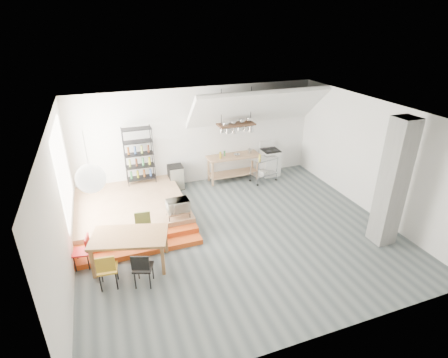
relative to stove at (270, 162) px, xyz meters
name	(u,v)px	position (x,y,z in m)	size (l,w,h in m)	color
floor	(238,234)	(-2.50, -3.16, -0.48)	(8.00, 8.00, 0.00)	#4A5455
wall_back	(199,136)	(-2.50, 0.34, 1.12)	(8.00, 0.04, 3.20)	silver
wall_left	(61,207)	(-6.50, -3.16, 1.12)	(0.04, 7.00, 3.20)	silver
wall_right	(372,158)	(1.50, -3.16, 1.12)	(0.04, 7.00, 3.20)	silver
ceiling	(241,114)	(-2.50, -3.16, 2.72)	(8.00, 7.00, 0.02)	white
slope_ceiling	(257,107)	(-0.70, -0.26, 2.07)	(4.40, 1.80, 0.15)	white
window_pane	(63,170)	(-6.48, -1.66, 1.32)	(0.02, 2.50, 2.20)	white
platform	(131,208)	(-5.00, -1.16, -0.28)	(3.00, 3.00, 0.40)	#976F4B
step_lower	(141,251)	(-5.00, -3.11, -0.41)	(3.00, 0.35, 0.13)	#C64A17
step_upper	(139,240)	(-5.00, -2.76, -0.35)	(3.00, 0.35, 0.27)	#C64A17
concrete_column	(393,183)	(0.80, -4.66, 1.12)	(0.50, 0.50, 3.20)	slate
kitchen_counter	(233,163)	(-1.40, -0.01, 0.15)	(1.80, 0.60, 0.91)	#976F4B
stove	(270,162)	(0.00, 0.00, 0.00)	(0.60, 0.60, 1.18)	white
pot_rack	(237,127)	(-1.37, -0.23, 1.50)	(1.20, 0.50, 1.43)	#3B2417
wire_shelving	(139,155)	(-4.50, 0.04, 0.85)	(0.88, 0.38, 1.80)	black
microwave_shelf	(178,211)	(-3.90, -2.41, 0.07)	(0.60, 0.40, 0.16)	#976F4B
paper_lantern	(91,178)	(-5.83, -3.30, 1.72)	(0.60, 0.60, 0.60)	white
dining_table	(129,239)	(-5.25, -3.46, 0.22)	(1.85, 1.35, 0.79)	#925E35
chair_mustard	(107,268)	(-5.79, -4.09, 0.04)	(0.43, 0.43, 0.86)	gold
chair_black	(142,267)	(-5.11, -4.28, 0.02)	(0.50, 0.50, 0.85)	black
chair_olive	(143,227)	(-4.86, -2.80, 0.04)	(0.44, 0.44, 0.87)	#626932
chair_red	(84,249)	(-6.23, -3.18, -0.01)	(0.42, 0.42, 0.79)	red
rolling_cart	(264,166)	(-0.46, -0.46, 0.08)	(0.96, 0.66, 0.86)	silver
mini_fridge	(176,177)	(-3.40, 0.04, -0.08)	(0.47, 0.47, 0.79)	black
microwave	(178,206)	(-3.90, -2.41, 0.24)	(0.57, 0.39, 0.32)	beige
bowl	(237,155)	(-1.29, -0.06, 0.46)	(0.21, 0.21, 0.05)	silver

